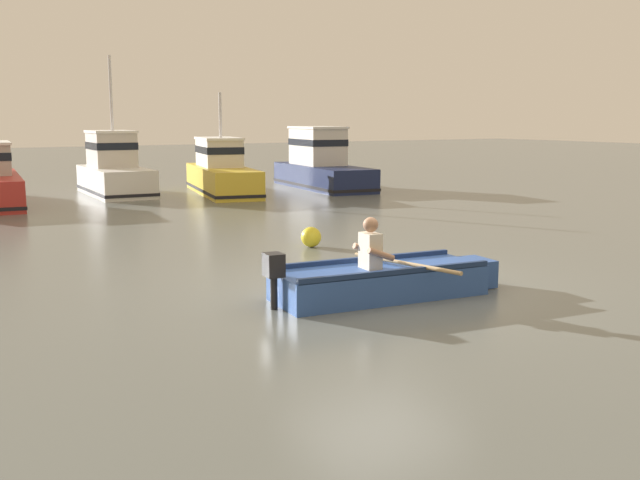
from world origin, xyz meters
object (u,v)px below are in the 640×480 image
at_px(rowboat_with_person, 383,280).
at_px(moored_boat_white, 114,171).
at_px(moored_boat_yellow, 221,172).
at_px(moored_boat_navy, 321,166).
at_px(mooring_buoy, 311,237).

height_order(rowboat_with_person, moored_boat_white, moored_boat_white).
distance_m(moored_boat_yellow, moored_boat_navy, 3.99).
height_order(moored_boat_white, moored_boat_yellow, moored_boat_white).
bearing_deg(moored_boat_yellow, moored_boat_white, 155.66).
bearing_deg(rowboat_with_person, mooring_buoy, 74.05).
bearing_deg(moored_boat_navy, mooring_buoy, -121.47).
bearing_deg(mooring_buoy, moored_boat_navy, 58.53).
distance_m(rowboat_with_person, moored_boat_yellow, 15.79).
bearing_deg(moored_boat_yellow, mooring_buoy, -104.07).
bearing_deg(moored_boat_yellow, rowboat_with_person, -104.59).
relative_size(moored_boat_white, moored_boat_navy, 0.79).
bearing_deg(moored_boat_white, moored_boat_yellow, -24.34).
xyz_separation_m(moored_boat_white, moored_boat_navy, (7.29, -1.50, 0.02)).
relative_size(rowboat_with_person, moored_boat_navy, 0.64).
bearing_deg(moored_boat_navy, rowboat_with_person, -117.55).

